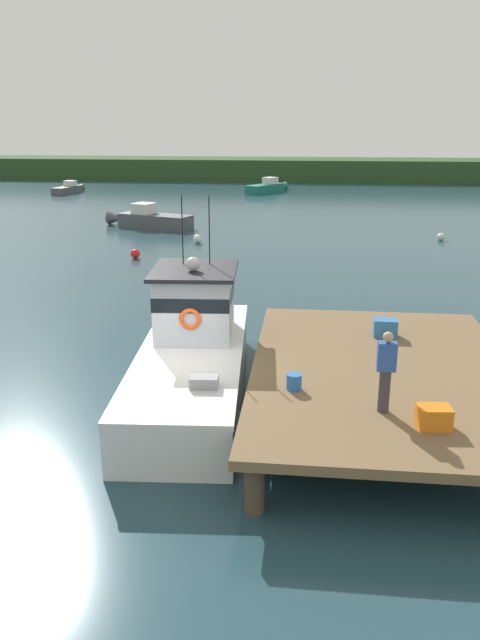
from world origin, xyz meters
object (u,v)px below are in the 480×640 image
bait_bucket (294,382)px  moored_boat_far_right (150,219)px  moored_boat_off_the_point (69,189)px  mooring_buoy_channel_marker (135,254)px  main_fishing_boat (193,350)px  mooring_buoy_outer (198,239)px  deckhand_further_back (386,370)px  moored_boat_outer_mooring (268,187)px  mooring_buoy_inshore (441,237)px  crate_single_by_cleat (434,417)px  crate_single_far (385,328)px

bait_bucket → moored_boat_far_right: bearing=110.1°
moored_boat_off_the_point → mooring_buoy_channel_marker: moored_boat_off_the_point is taller
main_fishing_boat → mooring_buoy_outer: (-3.42, 19.82, -0.76)m
deckhand_further_back → moored_boat_outer_mooring: bearing=96.5°
moored_boat_off_the_point → mooring_buoy_inshore: bearing=-35.4°
crate_single_by_cleat → crate_single_far: 5.17m
mooring_buoy_inshore → mooring_buoy_outer: bearing=-170.3°
bait_bucket → mooring_buoy_inshore: size_ratio=0.77×
mooring_buoy_channel_marker → mooring_buoy_inshore: bearing=22.5°
moored_boat_off_the_point → mooring_buoy_channel_marker: size_ratio=9.93×
deckhand_further_back → crate_single_by_cleat: bearing=-34.7°
deckhand_further_back → moored_boat_off_the_point: bearing=117.4°
mooring_buoy_inshore → moored_boat_off_the_point: bearing=144.6°
main_fishing_boat → moored_boat_outer_mooring: 46.52m
bait_bucket → deckhand_further_back: 2.07m
deckhand_further_back → moored_boat_outer_mooring: size_ratio=0.31×
crate_single_far → mooring_buoy_inshore: crate_single_far is taller
bait_bucket → moored_boat_far_right: size_ratio=0.06×
crate_single_by_cleat → moored_boat_off_the_point: bearing=117.9°
moored_boat_outer_mooring → crate_single_by_cleat: bearing=-82.6°
moored_boat_far_right → mooring_buoy_channel_marker: (1.64, -9.44, -0.30)m
main_fishing_boat → mooring_buoy_channel_marker: bearing=110.6°
bait_bucket → deckhand_further_back: size_ratio=0.21×
bait_bucket → moored_boat_far_right: 29.31m
crate_single_by_cleat → moored_boat_off_the_point: 54.19m
crate_single_far → mooring_buoy_inshore: size_ratio=1.35×
moored_boat_far_right → mooring_buoy_inshore: moored_boat_far_right is taller
mooring_buoy_channel_marker → bait_bucket: bearing=-64.9°
crate_single_by_cleat → moored_boat_outer_mooring: crate_single_by_cleat is taller
bait_bucket → deckhand_further_back: (1.75, -0.86, 0.69)m
moored_boat_off_the_point → crate_single_far: bearing=-59.7°
deckhand_further_back → moored_boat_outer_mooring: deckhand_further_back is taller
mooring_buoy_outer → deckhand_further_back: bearing=-71.5°
moored_boat_outer_mooring → moored_boat_off_the_point: bearing=-171.9°
mooring_buoy_outer → moored_boat_far_right: bearing=128.4°
moored_boat_far_right → moored_boat_off_the_point: bearing=123.7°
mooring_buoy_channel_marker → mooring_buoy_inshore: 17.55m
mooring_buoy_channel_marker → mooring_buoy_inshore: (16.21, 6.72, -0.01)m
main_fishing_boat → mooring_buoy_channel_marker: 16.54m
deckhand_further_back → mooring_buoy_channel_marker: 21.58m
moored_boat_outer_mooring → moored_boat_far_right: moored_boat_far_right is taller
mooring_buoy_channel_marker → moored_boat_outer_mooring: bearing=81.7°
crate_single_far → deckhand_further_back: (-0.52, -4.57, 0.63)m
main_fishing_boat → moored_boat_off_the_point: (-20.11, 43.83, -0.61)m
moored_boat_far_right → mooring_buoy_channel_marker: bearing=-80.2°
bait_bucket → moored_boat_outer_mooring: 49.27m
moored_boat_outer_mooring → crate_single_far: bearing=-82.2°
deckhand_further_back → mooring_buoy_channel_marker: (-10.20, 18.93, -1.82)m
crate_single_by_cleat → moored_boat_outer_mooring: 50.98m
mooring_buoy_inshore → moored_boat_outer_mooring: bearing=115.7°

